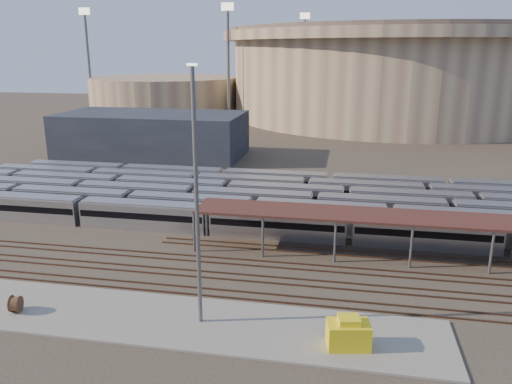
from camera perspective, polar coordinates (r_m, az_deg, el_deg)
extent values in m
plane|color=#383026|center=(59.82, 0.01, -7.82)|extent=(420.00, 420.00, 0.00)
cube|color=gray|center=(48.08, -9.49, -14.26)|extent=(50.00, 9.00, 0.20)
cube|color=silver|center=(68.16, -5.37, -3.22)|extent=(112.00, 2.90, 3.60)
cube|color=silver|center=(70.83, -0.30, -2.40)|extent=(112.00, 2.90, 3.60)
cube|color=silver|center=(73.79, 6.75, -1.75)|extent=(112.00, 2.90, 3.60)
cube|color=silver|center=(79.90, -3.33, -0.27)|extent=(112.00, 2.90, 3.60)
cube|color=silver|center=(81.95, 5.76, 0.09)|extent=(112.00, 2.90, 3.60)
cube|color=silver|center=(85.79, 8.48, 0.72)|extent=(112.00, 2.90, 3.60)
cylinder|color=#5B5C60|center=(61.90, -7.08, -4.61)|extent=(0.30, 0.30, 5.00)
cylinder|color=#5B5C60|center=(66.75, -5.69, -3.01)|extent=(0.30, 0.30, 5.00)
cylinder|color=#5B5C60|center=(59.95, 0.78, -5.18)|extent=(0.30, 0.30, 5.00)
cylinder|color=#5B5C60|center=(64.95, 1.60, -3.48)|extent=(0.30, 0.30, 5.00)
cylinder|color=#5B5C60|center=(59.19, 9.02, -5.67)|extent=(0.30, 0.30, 5.00)
cylinder|color=#5B5C60|center=(64.25, 9.19, -3.91)|extent=(0.30, 0.30, 5.00)
cylinder|color=#5B5C60|center=(59.67, 17.31, -6.05)|extent=(0.30, 0.30, 5.00)
cylinder|color=#5B5C60|center=(64.68, 16.82, -4.27)|extent=(0.30, 0.30, 5.00)
cylinder|color=#5B5C60|center=(61.35, 25.32, -6.29)|extent=(0.30, 0.30, 5.00)
cylinder|color=#5B5C60|center=(66.24, 24.22, -4.55)|extent=(0.30, 0.30, 5.00)
cube|color=#391D17|center=(61.97, 21.19, -2.98)|extent=(60.00, 6.00, 0.30)
cube|color=#4C3323|center=(58.21, -0.31, -8.42)|extent=(170.00, 0.12, 0.18)
cube|color=#4C3323|center=(59.56, -0.03, -7.83)|extent=(170.00, 0.12, 0.18)
cube|color=#4C3323|center=(54.67, -1.12, -10.12)|extent=(170.00, 0.12, 0.18)
cube|color=#4C3323|center=(55.99, -0.81, -9.46)|extent=(170.00, 0.12, 0.18)
cube|color=#4C3323|center=(51.19, -2.06, -12.05)|extent=(170.00, 0.12, 0.18)
cube|color=#4C3323|center=(52.49, -1.69, -11.30)|extent=(170.00, 0.12, 0.18)
cylinder|color=tan|center=(194.61, 15.42, 12.46)|extent=(116.00, 116.00, 28.00)
cylinder|color=tan|center=(194.42, 15.77, 17.01)|extent=(124.00, 124.00, 3.00)
cylinder|color=brown|center=(194.49, 15.82, 17.67)|extent=(120.00, 120.00, 1.50)
cylinder|color=tan|center=(197.45, -10.35, 10.77)|extent=(56.00, 56.00, 14.00)
cube|color=#1E232D|center=(119.32, -11.77, 6.43)|extent=(42.00, 20.00, 10.00)
cylinder|color=#5B5C60|center=(168.74, -3.18, 13.89)|extent=(1.00, 1.00, 36.00)
cube|color=#FFF2CC|center=(169.13, -3.28, 20.40)|extent=(4.00, 0.60, 2.40)
cylinder|color=#5B5C60|center=(198.21, -18.53, 13.43)|extent=(1.00, 1.00, 36.00)
cube|color=#FFF2CC|center=(198.54, -19.04, 18.95)|extent=(4.00, 0.60, 2.40)
cylinder|color=#5B5C60|center=(214.81, 5.47, 14.29)|extent=(1.00, 1.00, 36.00)
cube|color=#FFF2CC|center=(215.12, 5.61, 19.41)|extent=(4.00, 0.60, 2.40)
cylinder|color=brown|center=(53.37, -25.78, -11.43)|extent=(1.21, 1.76, 1.61)
cylinder|color=#5B5C60|center=(42.84, -6.79, -1.23)|extent=(0.36, 0.36, 22.70)
cube|color=#FFF2CC|center=(40.95, -7.33, 14.25)|extent=(0.81, 0.34, 0.20)
cube|color=yellow|center=(43.81, 10.50, -15.75)|extent=(3.85, 2.80, 2.19)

